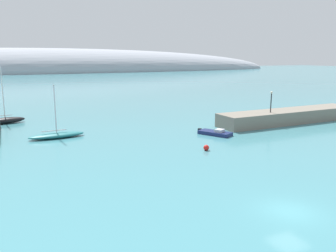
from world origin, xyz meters
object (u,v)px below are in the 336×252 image
(sailboat_teal_mid_mooring, at_px, (57,135))
(mooring_buoy_red, at_px, (206,148))
(harbor_lamp_post, at_px, (271,99))
(sailboat_black_near_shore, at_px, (5,120))
(motorboat_navy_foreground, at_px, (215,133))

(sailboat_teal_mid_mooring, xyz_separation_m, mooring_buoy_red, (15.36, -14.08, -0.08))
(harbor_lamp_post, bearing_deg, mooring_buoy_red, -152.17)
(sailboat_black_near_shore, xyz_separation_m, motorboat_navy_foreground, (27.24, -21.63, -0.28))
(motorboat_navy_foreground, xyz_separation_m, harbor_lamp_post, (11.62, 2.21, 4.00))
(sailboat_teal_mid_mooring, xyz_separation_m, motorboat_navy_foreground, (20.82, -7.28, -0.12))
(sailboat_black_near_shore, distance_m, motorboat_navy_foreground, 34.78)
(mooring_buoy_red, distance_m, harbor_lamp_post, 19.71)
(sailboat_black_near_shore, height_order, harbor_lamp_post, sailboat_black_near_shore)
(sailboat_black_near_shore, distance_m, harbor_lamp_post, 43.60)
(sailboat_black_near_shore, xyz_separation_m, mooring_buoy_red, (21.78, -28.43, -0.24))
(sailboat_black_near_shore, height_order, sailboat_teal_mid_mooring, sailboat_black_near_shore)
(sailboat_teal_mid_mooring, height_order, mooring_buoy_red, sailboat_teal_mid_mooring)
(sailboat_teal_mid_mooring, bearing_deg, motorboat_navy_foreground, -23.77)
(mooring_buoy_red, xyz_separation_m, harbor_lamp_post, (17.08, 9.01, 3.96))
(sailboat_teal_mid_mooring, bearing_deg, sailboat_black_near_shore, 109.59)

